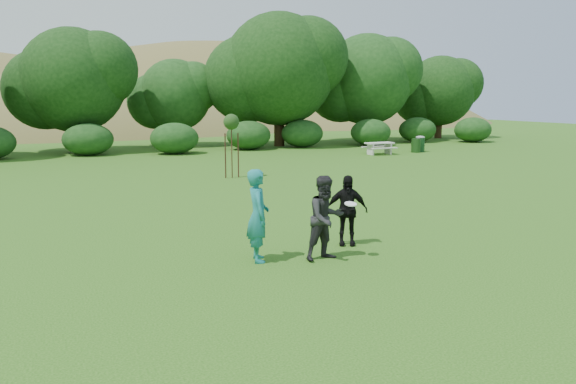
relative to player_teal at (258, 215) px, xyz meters
name	(u,v)px	position (x,y,z in m)	size (l,w,h in m)	color
ground	(342,262)	(1.64, -0.84, -1.03)	(120.00, 120.00, 0.00)	#19470C
player_teal	(258,215)	(0.00, 0.00, 0.00)	(0.75, 0.49, 2.05)	#197274
player_grey	(326,218)	(1.42, -0.49, -0.08)	(0.92, 0.72, 1.89)	#252427
player_black	(347,210)	(2.45, 0.43, -0.16)	(1.01, 0.42, 1.73)	black
trash_can_near	(416,146)	(17.98, 19.07, -0.58)	(0.60, 0.60, 0.90)	#1B3E16
frisbee	(351,204)	(1.94, -0.67, 0.23)	(0.27, 0.27, 0.08)	white
sapling	(231,124)	(3.40, 12.63, 1.39)	(0.70, 0.70, 2.85)	#3E2318
picnic_table	(379,146)	(15.08, 18.88, -0.51)	(1.80, 1.48, 0.76)	beige
trash_can_lidded	(420,143)	(18.55, 19.40, -0.48)	(0.60, 0.60, 1.05)	#153A1B
hillside	(95,213)	(1.09, 67.61, -13.00)	(150.00, 72.00, 52.00)	olive
tree_row	(185,78)	(4.87, 27.85, 3.85)	(53.92, 10.38, 9.62)	#3A2616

